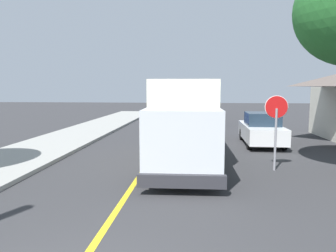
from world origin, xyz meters
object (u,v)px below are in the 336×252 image
object	(u,v)px
box_truck	(184,118)
stop_sign	(276,118)
parked_car_near	(192,123)
parked_van_across	(261,129)
parked_car_mid	(205,114)
parked_car_far	(201,109)
parked_car_furthest	(201,105)

from	to	relation	value
box_truck	stop_sign	size ratio (longest dim) A/B	2.73
box_truck	parked_car_near	distance (m)	7.28
parked_car_near	parked_van_across	size ratio (longest dim) A/B	1.01
parked_car_mid	parked_car_far	world-z (taller)	same
parked_car_near	parked_car_far	bearing A→B (deg)	86.92
box_truck	parked_car_furthest	xyz separation A→B (m)	(0.93, 27.90, -0.97)
box_truck	parked_car_near	world-z (taller)	box_truck
box_truck	parked_van_across	size ratio (longest dim) A/B	1.64
parked_car_mid	stop_sign	bearing A→B (deg)	-81.84
box_truck	parked_car_furthest	distance (m)	27.93
parked_car_far	parked_car_furthest	size ratio (longest dim) A/B	1.00
box_truck	parked_car_far	size ratio (longest dim) A/B	1.63
parked_car_near	parked_car_furthest	world-z (taller)	same
parked_van_across	parked_car_mid	bearing A→B (deg)	105.69
box_truck	parked_car_mid	xyz separation A→B (m)	(1.17, 13.83, -0.97)
parked_car_near	parked_van_across	bearing A→B (deg)	-38.06
parked_car_near	box_truck	bearing A→B (deg)	-91.74
box_truck	parked_car_furthest	size ratio (longest dim) A/B	1.62
box_truck	parked_car_far	distance (m)	20.45
parked_car_far	box_truck	bearing A→B (deg)	-92.61
parked_car_near	parked_car_furthest	distance (m)	20.69
parked_van_across	stop_sign	bearing A→B (deg)	-96.06
parked_car_far	stop_sign	bearing A→B (deg)	-83.72
parked_car_mid	parked_van_across	world-z (taller)	same
parked_car_mid	stop_sign	distance (m)	14.80
parked_car_near	parked_car_mid	xyz separation A→B (m)	(0.95, 6.61, 0.00)
parked_van_across	box_truck	bearing A→B (deg)	-130.91
parked_car_mid	parked_car_furthest	world-z (taller)	same
parked_car_far	parked_car_furthest	world-z (taller)	same
parked_car_near	parked_van_across	distance (m)	4.57
box_truck	parked_car_mid	world-z (taller)	box_truck
parked_van_across	stop_sign	size ratio (longest dim) A/B	1.67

